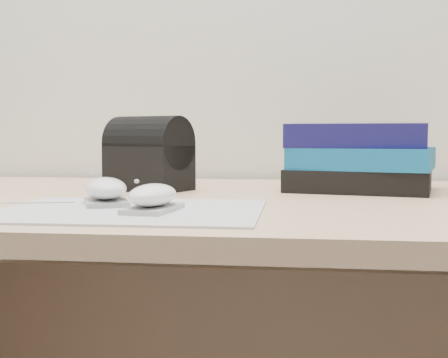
# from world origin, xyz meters

# --- Properties ---
(desk) EXTENTS (1.60, 0.80, 0.73)m
(desk) POSITION_xyz_m (0.00, 1.64, 0.50)
(desk) COLOR tan
(desk) RESTS_ON ground
(mousepad) EXTENTS (0.36, 0.29, 0.00)m
(mousepad) POSITION_xyz_m (-0.24, 1.37, 0.73)
(mousepad) COLOR #9999A1
(mousepad) RESTS_ON desk
(mouse_rear) EXTENTS (0.10, 0.13, 0.05)m
(mouse_rear) POSITION_xyz_m (-0.29, 1.43, 0.75)
(mouse_rear) COLOR #9E9FA1
(mouse_rear) RESTS_ON mousepad
(mouse_front) EXTENTS (0.07, 0.11, 0.04)m
(mouse_front) POSITION_xyz_m (-0.20, 1.36, 0.75)
(mouse_front) COLOR #AFAEB1
(mouse_front) RESTS_ON mousepad
(usb_cable) EXTENTS (0.20, 0.05, 0.00)m
(usb_cable) POSITION_xyz_m (-0.44, 1.41, 0.73)
(usb_cable) COLOR silver
(usb_cable) RESTS_ON mousepad
(book_stack) EXTENTS (0.29, 0.25, 0.13)m
(book_stack) POSITION_xyz_m (0.11, 1.73, 0.79)
(book_stack) COLOR black
(book_stack) RESTS_ON desk
(pouch) EXTENTS (0.17, 0.15, 0.14)m
(pouch) POSITION_xyz_m (-0.29, 1.68, 0.80)
(pouch) COLOR black
(pouch) RESTS_ON desk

